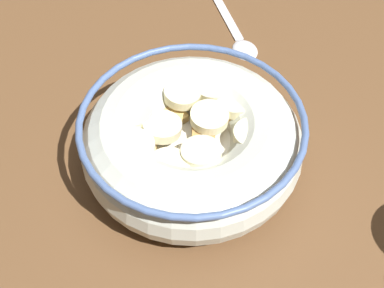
% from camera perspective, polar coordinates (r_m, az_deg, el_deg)
% --- Properties ---
extents(ground_plane, '(1.27, 1.27, 0.02)m').
position_cam_1_polar(ground_plane, '(0.48, 0.00, -3.01)').
color(ground_plane, brown).
extents(cereal_bowl, '(0.19, 0.19, 0.06)m').
position_cam_1_polar(cereal_bowl, '(0.45, 0.00, 0.38)').
color(cereal_bowl, beige).
rests_on(cereal_bowl, ground_plane).
extents(spoon, '(0.06, 0.14, 0.01)m').
position_cam_1_polar(spoon, '(0.60, 5.01, 11.92)').
color(spoon, silver).
rests_on(spoon, ground_plane).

